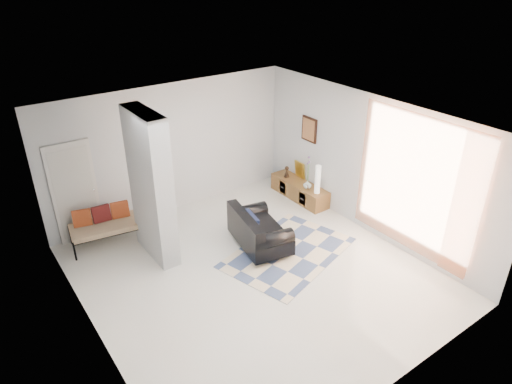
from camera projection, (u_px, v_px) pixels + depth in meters
floor at (254, 273)px, 8.15m from camera, size 6.00×6.00×0.00m
ceiling at (254, 124)px, 6.85m from camera, size 6.00×6.00×0.00m
wall_back at (172, 149)px, 9.66m from camera, size 6.00×0.00×6.00m
wall_front at (403, 306)px, 5.34m from camera, size 6.00×0.00×6.00m
wall_left at (86, 264)px, 6.07m from camera, size 0.00×6.00×6.00m
wall_right at (368, 165)px, 8.93m from camera, size 0.00×6.00×6.00m
partition_column at (151, 187)px, 8.08m from camera, size 0.35×1.20×2.80m
hallway_door at (75, 193)px, 8.71m from camera, size 0.85×0.06×2.04m
curtain at (415, 185)px, 8.04m from camera, size 0.00×2.55×2.55m
wall_art at (309, 129)px, 10.02m from camera, size 0.04×0.45×0.55m
media_console at (299, 190)px, 10.59m from camera, size 0.45×1.59×0.80m
loveseat at (257, 231)px, 8.73m from camera, size 1.06×1.52×0.76m
daybed at (109, 223)px, 8.87m from camera, size 1.62×0.88×0.77m
area_rug at (288, 252)px, 8.71m from camera, size 2.81×2.25×0.01m
cylinder_lamp at (318, 179)px, 9.91m from camera, size 0.12×0.12×0.65m
bronze_figurine at (287, 172)px, 10.71m from camera, size 0.14×0.14×0.27m
vase at (307, 184)px, 10.20m from camera, size 0.21×0.21×0.19m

